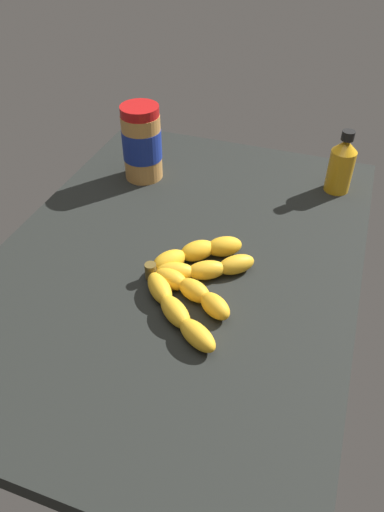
# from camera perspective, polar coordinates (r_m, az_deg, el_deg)

# --- Properties ---
(ground_plane) EXTENTS (0.91, 0.65, 0.04)m
(ground_plane) POSITION_cam_1_polar(r_m,az_deg,el_deg) (0.89, -1.64, -0.63)
(ground_plane) COLOR black
(banana_bunch) EXTENTS (0.28, 0.18, 0.04)m
(banana_bunch) POSITION_cam_1_polar(r_m,az_deg,el_deg) (0.80, 0.13, -2.81)
(banana_bunch) COLOR gold
(banana_bunch) RESTS_ON ground_plane
(peanut_butter_jar) EXTENTS (0.09, 0.09, 0.16)m
(peanut_butter_jar) POSITION_cam_1_polar(r_m,az_deg,el_deg) (1.06, -6.02, 13.29)
(peanut_butter_jar) COLOR #BF8442
(peanut_butter_jar) RESTS_ON ground_plane
(honey_bottle) EXTENTS (0.05, 0.05, 0.14)m
(honey_bottle) POSITION_cam_1_polar(r_m,az_deg,el_deg) (1.06, 17.47, 10.41)
(honey_bottle) COLOR gold
(honey_bottle) RESTS_ON ground_plane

